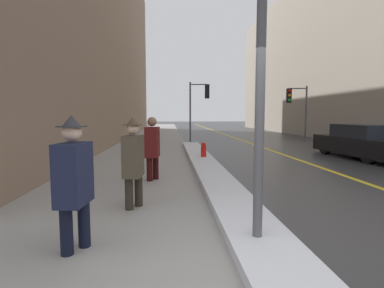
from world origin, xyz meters
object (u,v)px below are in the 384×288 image
object	(u,v)px
pedestrian_in_fedora	(74,178)
traffic_light_far	(295,102)
pedestrian_with_shoulder_bag	(133,159)
parked_car_black	(364,142)
traffic_light_near	(201,99)
lamp_post	(261,42)
fire_hydrant	(204,152)
pedestrian_nearside	(152,145)

from	to	relation	value
pedestrian_in_fedora	traffic_light_far	bearing A→B (deg)	155.05
pedestrian_in_fedora	pedestrian_with_shoulder_bag	xyz separation A→B (m)	(0.52, 1.71, -0.02)
pedestrian_in_fedora	parked_car_black	xyz separation A→B (m)	(8.87, 7.60, -0.29)
traffic_light_near	traffic_light_far	xyz separation A→B (m)	(5.92, -1.00, -0.23)
pedestrian_in_fedora	parked_car_black	bearing A→B (deg)	137.19
lamp_post	fire_hydrant	xyz separation A→B (m)	(0.14, 7.31, -2.23)
traffic_light_near	fire_hydrant	size ratio (longest dim) A/B	5.48
parked_car_black	pedestrian_nearside	bearing A→B (deg)	109.85
lamp_post	traffic_light_far	size ratio (longest dim) A/B	1.20
pedestrian_nearside	traffic_light_near	bearing A→B (deg)	174.78
pedestrian_in_fedora	pedestrian_with_shoulder_bag	world-z (taller)	pedestrian_in_fedora
pedestrian_nearside	fire_hydrant	bearing A→B (deg)	158.54
pedestrian_nearside	parked_car_black	world-z (taller)	pedestrian_nearside
pedestrian_nearside	fire_hydrant	world-z (taller)	pedestrian_nearside
pedestrian_with_shoulder_bag	parked_car_black	xyz separation A→B (m)	(8.35, 5.89, -0.27)
pedestrian_with_shoulder_bag	fire_hydrant	bearing A→B (deg)	167.60
parked_car_black	fire_hydrant	bearing A→B (deg)	89.60
pedestrian_with_shoulder_bag	pedestrian_nearside	xyz separation A→B (m)	(0.21, 2.34, 0.01)
traffic_light_near	fire_hydrant	world-z (taller)	traffic_light_near
lamp_post	traffic_light_near	xyz separation A→B (m)	(0.91, 15.92, 0.20)
traffic_light_far	pedestrian_nearside	distance (m)	13.76
lamp_post	traffic_light_far	bearing A→B (deg)	65.40
lamp_post	traffic_light_far	xyz separation A→B (m)	(6.83, 14.91, -0.03)
lamp_post	pedestrian_nearside	world-z (taller)	lamp_post
parked_car_black	pedestrian_in_fedora	bearing A→B (deg)	126.90
parked_car_black	fire_hydrant	world-z (taller)	parked_car_black
fire_hydrant	traffic_light_far	bearing A→B (deg)	48.66
traffic_light_near	pedestrian_in_fedora	world-z (taller)	traffic_light_near
lamp_post	parked_car_black	xyz separation A→B (m)	(6.59, 7.68, -1.94)
lamp_post	pedestrian_in_fedora	xyz separation A→B (m)	(-2.28, 0.08, -1.65)
lamp_post	pedestrian_in_fedora	size ratio (longest dim) A/B	2.48
traffic_light_far	parked_car_black	xyz separation A→B (m)	(-0.24, -7.23, -1.91)
traffic_light_near	parked_car_black	size ratio (longest dim) A/B	0.88
parked_car_black	pedestrian_with_shoulder_bag	bearing A→B (deg)	121.49
parked_car_black	traffic_light_near	bearing A→B (deg)	30.89
traffic_light_far	pedestrian_in_fedora	xyz separation A→B (m)	(-9.11, -14.84, -1.62)
lamp_post	pedestrian_with_shoulder_bag	world-z (taller)	lamp_post
traffic_light_near	parked_car_black	distance (m)	10.23
traffic_light_far	parked_car_black	size ratio (longest dim) A/B	0.81
traffic_light_far	fire_hydrant	size ratio (longest dim) A/B	5.05
pedestrian_in_fedora	fire_hydrant	bearing A→B (deg)	168.11
pedestrian_with_shoulder_bag	pedestrian_nearside	size ratio (longest dim) A/B	1.01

